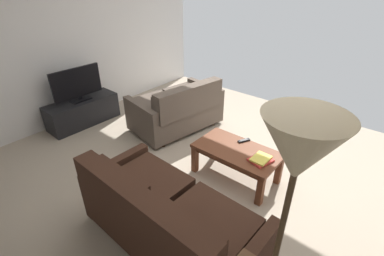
# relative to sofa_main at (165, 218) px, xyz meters

# --- Properties ---
(ground_plane) EXTENTS (5.82, 5.17, 0.01)m
(ground_plane) POSITION_rel_sofa_main_xyz_m (0.23, -1.14, -0.36)
(ground_plane) COLOR tan
(wall_right) EXTENTS (0.12, 5.17, 2.89)m
(wall_right) POSITION_rel_sofa_main_xyz_m (3.13, -1.14, 1.09)
(wall_right) COLOR silver
(wall_right) RESTS_ON ground
(sofa_main) EXTENTS (1.74, 0.87, 0.85)m
(sofa_main) POSITION_rel_sofa_main_xyz_m (0.00, 0.00, 0.00)
(sofa_main) COLOR black
(sofa_main) RESTS_ON ground
(loveseat_near) EXTENTS (1.07, 1.50, 0.82)m
(loveseat_near) POSITION_rel_sofa_main_xyz_m (1.45, -1.74, 0.00)
(loveseat_near) COLOR black
(loveseat_near) RESTS_ON ground
(coffee_table) EXTENTS (1.01, 0.56, 0.41)m
(coffee_table) POSITION_rel_sofa_main_xyz_m (0.05, -1.27, -0.01)
(coffee_table) COLOR brown
(coffee_table) RESTS_ON ground
(floor_lamp) EXTENTS (0.33, 0.33, 1.84)m
(floor_lamp) POSITION_rel_sofa_main_xyz_m (-1.06, 0.28, 1.21)
(floor_lamp) COLOR #47331E
(floor_lamp) RESTS_ON ground
(tv_stand) EXTENTS (0.45, 1.16, 0.43)m
(tv_stand) POSITION_rel_sofa_main_xyz_m (2.79, -0.84, -0.15)
(tv_stand) COLOR black
(tv_stand) RESTS_ON ground
(flat_tv) EXTENTS (0.21, 0.82, 0.54)m
(flat_tv) POSITION_rel_sofa_main_xyz_m (2.79, -0.84, 0.35)
(flat_tv) COLOR black
(flat_tv) RESTS_ON tv_stand
(book_stack) EXTENTS (0.26, 0.28, 0.05)m
(book_stack) POSITION_rel_sofa_main_xyz_m (-0.27, -1.24, 0.08)
(book_stack) COLOR #C63833
(book_stack) RESTS_ON coffee_table
(tv_remote) EXTENTS (0.11, 0.16, 0.02)m
(tv_remote) POSITION_rel_sofa_main_xyz_m (0.08, -1.48, 0.07)
(tv_remote) COLOR black
(tv_remote) RESTS_ON coffee_table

